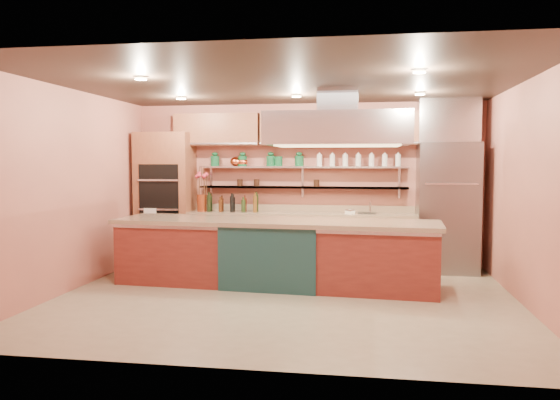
% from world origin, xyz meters
% --- Properties ---
extents(floor, '(6.00, 5.00, 0.02)m').
position_xyz_m(floor, '(0.00, 0.00, -0.01)').
color(floor, gray).
rests_on(floor, ground).
extents(ceiling, '(6.00, 5.00, 0.02)m').
position_xyz_m(ceiling, '(0.00, 0.00, 2.80)').
color(ceiling, black).
rests_on(ceiling, wall_back).
extents(wall_back, '(6.00, 0.04, 2.80)m').
position_xyz_m(wall_back, '(0.00, 2.50, 1.40)').
color(wall_back, '#B36654').
rests_on(wall_back, floor).
extents(wall_front, '(6.00, 0.04, 2.80)m').
position_xyz_m(wall_front, '(0.00, -2.50, 1.40)').
color(wall_front, '#B36654').
rests_on(wall_front, floor).
extents(wall_left, '(0.04, 5.00, 2.80)m').
position_xyz_m(wall_left, '(-3.00, 0.00, 1.40)').
color(wall_left, '#B36654').
rests_on(wall_left, floor).
extents(wall_right, '(0.04, 5.00, 2.80)m').
position_xyz_m(wall_right, '(3.00, 0.00, 1.40)').
color(wall_right, '#B36654').
rests_on(wall_right, floor).
extents(oven_stack, '(0.95, 0.64, 2.30)m').
position_xyz_m(oven_stack, '(-2.45, 2.18, 1.15)').
color(oven_stack, brown).
rests_on(oven_stack, floor).
extents(refrigerator, '(0.95, 0.72, 2.10)m').
position_xyz_m(refrigerator, '(2.35, 2.14, 1.05)').
color(refrigerator, slate).
rests_on(refrigerator, floor).
extents(back_counter, '(3.84, 0.64, 0.93)m').
position_xyz_m(back_counter, '(-0.05, 2.20, 0.47)').
color(back_counter, tan).
rests_on(back_counter, floor).
extents(wall_shelf_lower, '(3.60, 0.26, 0.03)m').
position_xyz_m(wall_shelf_lower, '(-0.05, 2.37, 1.35)').
color(wall_shelf_lower, '#BABBC1').
rests_on(wall_shelf_lower, wall_back).
extents(wall_shelf_upper, '(3.60, 0.26, 0.03)m').
position_xyz_m(wall_shelf_upper, '(-0.05, 2.37, 1.70)').
color(wall_shelf_upper, '#BABBC1').
rests_on(wall_shelf_upper, wall_back).
extents(upper_cabinets, '(4.60, 0.36, 0.55)m').
position_xyz_m(upper_cabinets, '(0.00, 2.32, 2.35)').
color(upper_cabinets, brown).
rests_on(upper_cabinets, wall_back).
extents(range_hood, '(2.00, 1.00, 0.45)m').
position_xyz_m(range_hood, '(0.65, 0.73, 2.25)').
color(range_hood, '#BABBC1').
rests_on(range_hood, ceiling).
extents(ceiling_downlights, '(4.00, 2.80, 0.02)m').
position_xyz_m(ceiling_downlights, '(0.00, 0.20, 2.77)').
color(ceiling_downlights, '#FFE5A5').
rests_on(ceiling_downlights, ceiling).
extents(island, '(4.64, 1.31, 0.96)m').
position_xyz_m(island, '(-0.25, 0.73, 0.48)').
color(island, maroon).
rests_on(island, floor).
extents(flower_vase, '(0.19, 0.19, 0.29)m').
position_xyz_m(flower_vase, '(-1.78, 2.15, 1.08)').
color(flower_vase, maroon).
rests_on(flower_vase, back_counter).
extents(oil_bottle_cluster, '(0.97, 0.53, 0.30)m').
position_xyz_m(oil_bottle_cluster, '(-1.23, 2.15, 1.08)').
color(oil_bottle_cluster, black).
rests_on(oil_bottle_cluster, back_counter).
extents(kitchen_scale, '(0.18, 0.14, 0.09)m').
position_xyz_m(kitchen_scale, '(0.78, 2.15, 0.98)').
color(kitchen_scale, silver).
rests_on(kitchen_scale, back_counter).
extents(bar_faucet, '(0.03, 0.03, 0.20)m').
position_xyz_m(bar_faucet, '(1.12, 2.25, 1.03)').
color(bar_faucet, silver).
rests_on(bar_faucet, back_counter).
extents(copper_kettle, '(0.24, 0.24, 0.16)m').
position_xyz_m(copper_kettle, '(-1.22, 2.37, 1.80)').
color(copper_kettle, '#D15830').
rests_on(copper_kettle, wall_shelf_upper).
extents(green_canister, '(0.15, 0.15, 0.17)m').
position_xyz_m(green_canister, '(-0.46, 2.37, 1.80)').
color(green_canister, '#0F4927').
rests_on(green_canister, wall_shelf_upper).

